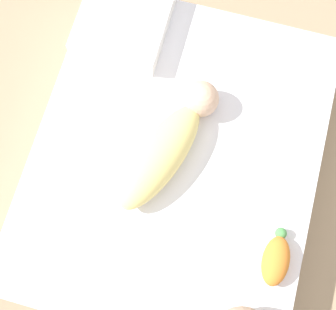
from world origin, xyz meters
name	(u,v)px	position (x,y,z in m)	size (l,w,h in m)	color
ground_plane	(175,169)	(0.00, 0.00, 0.00)	(12.00, 12.00, 0.00)	#9E8466
bed_mattress	(175,163)	(0.00, 0.00, 0.09)	(1.28, 1.04, 0.19)	white
swaddled_baby	(169,143)	(0.02, 0.03, 0.25)	(0.55, 0.30, 0.13)	#EFDB7F
pillow	(124,21)	(0.46, 0.33, 0.23)	(0.36, 0.34, 0.08)	white
turtle_plush	(276,260)	(-0.27, -0.42, 0.23)	(0.20, 0.09, 0.08)	orange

